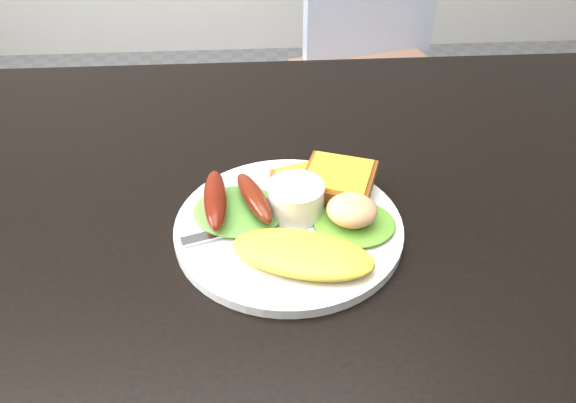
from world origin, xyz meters
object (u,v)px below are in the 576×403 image
at_px(dining_table, 216,235).
at_px(person, 233,79).
at_px(dining_chair, 378,87).
at_px(plate, 289,227).

bearing_deg(dining_table, person, 88.61).
xyz_separation_m(dining_table, dining_chair, (0.38, 0.89, -0.28)).
bearing_deg(dining_chair, plate, -122.16).
distance_m(dining_table, dining_chair, 1.01).
xyz_separation_m(dining_table, person, (0.01, 0.45, -0.03)).
distance_m(dining_table, person, 0.45).
height_order(person, plate, person).
relative_size(dining_table, person, 0.86).
height_order(dining_chair, person, person).
bearing_deg(person, dining_chair, -142.28).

